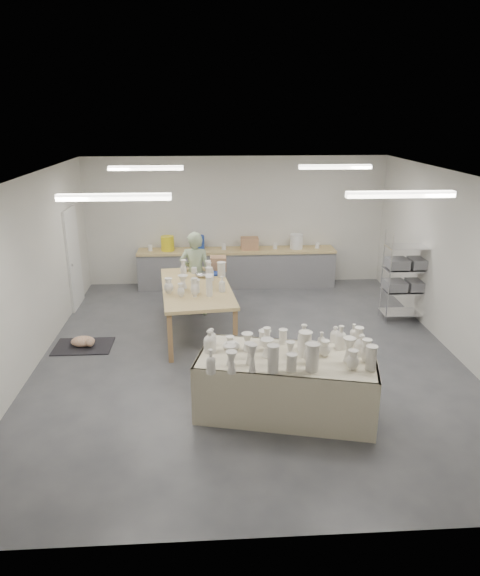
{
  "coord_description": "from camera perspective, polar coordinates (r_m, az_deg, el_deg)",
  "views": [
    {
      "loc": [
        -0.65,
        -7.91,
        3.92
      ],
      "look_at": [
        -0.12,
        0.46,
        1.05
      ],
      "focal_mm": 32.0,
      "sensor_mm": 36.0,
      "label": 1
    }
  ],
  "objects": [
    {
      "name": "back_counter",
      "position": [
        12.11,
        -0.4,
        2.41
      ],
      "size": [
        4.6,
        0.6,
        1.24
      ],
      "color": "tan",
      "rests_on": "ground"
    },
    {
      "name": "cat",
      "position": [
        9.48,
        -16.95,
        -5.69
      ],
      "size": [
        0.49,
        0.4,
        0.18
      ],
      "rotation": [
        0.0,
        0.0,
        0.3
      ],
      "color": "white",
      "rests_on": "rug"
    },
    {
      "name": "rug",
      "position": [
        9.54,
        -17.0,
        -6.21
      ],
      "size": [
        1.0,
        0.7,
        0.02
      ],
      "primitive_type": "cube",
      "color": "black",
      "rests_on": "ground"
    },
    {
      "name": "drying_table",
      "position": [
        7.12,
        5.21,
        -10.3
      ],
      "size": [
        2.57,
        1.66,
        1.21
      ],
      "rotation": [
        0.0,
        0.0,
        -0.23
      ],
      "color": "olive",
      "rests_on": "ground"
    },
    {
      "name": "potter",
      "position": [
        10.34,
        -4.97,
        1.6
      ],
      "size": [
        0.66,
        0.46,
        1.72
      ],
      "primitive_type": "imported",
      "rotation": [
        0.0,
        0.0,
        3.07
      ],
      "color": "#94A983",
      "rests_on": "ground"
    },
    {
      "name": "red_stool",
      "position": [
        10.77,
        -4.86,
        -0.76
      ],
      "size": [
        0.47,
        0.47,
        0.35
      ],
      "rotation": [
        0.0,
        0.0,
        0.35
      ],
      "color": "red",
      "rests_on": "ground"
    },
    {
      "name": "room",
      "position": [
        8.23,
        0.29,
        5.78
      ],
      "size": [
        8.0,
        8.02,
        3.0
      ],
      "color": "#424449",
      "rests_on": "ground"
    },
    {
      "name": "wire_shelf",
      "position": [
        10.52,
        18.06,
        1.33
      ],
      "size": [
        0.88,
        0.48,
        1.8
      ],
      "color": "silver",
      "rests_on": "ground"
    },
    {
      "name": "work_table",
      "position": [
        9.5,
        -4.59,
        0.37
      ],
      "size": [
        1.47,
        2.56,
        1.26
      ],
      "rotation": [
        0.0,
        0.0,
        0.11
      ],
      "color": "tan",
      "rests_on": "ground"
    }
  ]
}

